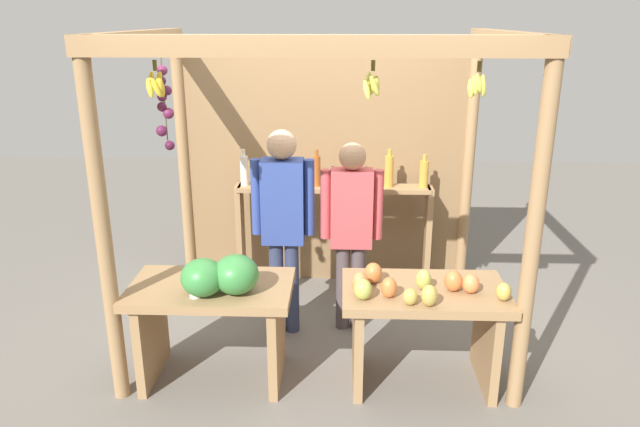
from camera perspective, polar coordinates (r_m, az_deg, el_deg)
ground_plane at (r=4.95m, az=0.08°, el=-10.88°), size 12.00×12.00×0.00m
market_stall at (r=4.85m, az=0.23°, el=5.92°), size 2.73×2.03×2.33m
fruit_counter_left at (r=4.07m, az=-10.08°, el=-8.33°), size 1.09×0.67×0.96m
fruit_counter_right at (r=4.08m, az=9.76°, el=-9.35°), size 1.09×0.64×0.86m
bottle_shelf_unit at (r=5.29m, az=1.45°, el=0.44°), size 1.74×0.22×1.34m
vendor_man at (r=4.51m, az=-3.57°, el=-0.13°), size 0.48×0.22×1.64m
vendor_woman at (r=4.59m, az=3.04°, el=-0.79°), size 0.48×0.21×1.53m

